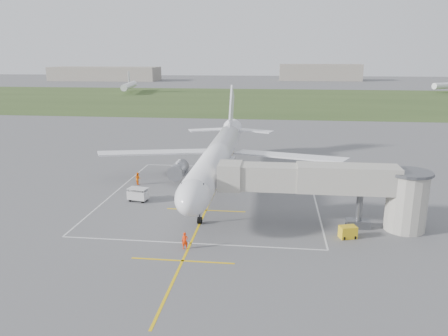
# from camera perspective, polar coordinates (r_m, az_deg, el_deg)

# --- Properties ---
(ground) EXTENTS (700.00, 700.00, 0.00)m
(ground) POSITION_cam_1_polar(r_m,az_deg,el_deg) (64.60, -0.97, -2.50)
(ground) COLOR #5A5A5D
(ground) RESTS_ON ground
(grass_strip) EXTENTS (700.00, 120.00, 0.02)m
(grass_strip) POSITION_cam_1_polar(r_m,az_deg,el_deg) (192.28, 4.34, 8.91)
(grass_strip) COLOR #344A20
(grass_strip) RESTS_ON ground
(apron_markings) EXTENTS (28.20, 60.00, 0.01)m
(apron_markings) POSITION_cam_1_polar(r_m,az_deg,el_deg) (59.12, -1.73, -4.14)
(apron_markings) COLOR yellow
(apron_markings) RESTS_ON ground
(airliner) EXTENTS (38.93, 46.75, 13.52)m
(airliner) POSITION_cam_1_polar(r_m,az_deg,el_deg) (64.17, -0.90, 1.44)
(airliner) COLOR white
(airliner) RESTS_ON ground
(jet_bridge) EXTENTS (23.40, 5.00, 7.20)m
(jet_bridge) POSITION_cam_1_polar(r_m,az_deg,el_deg) (50.28, 14.89, -2.38)
(jet_bridge) COLOR #AEA99D
(jet_bridge) RESTS_ON ground
(gpu_unit) EXTENTS (2.00, 1.64, 1.31)m
(gpu_unit) POSITION_cam_1_polar(r_m,az_deg,el_deg) (48.84, 15.87, -8.06)
(gpu_unit) COLOR yellow
(gpu_unit) RESTS_ON ground
(baggage_cart) EXTENTS (2.84, 2.04, 1.80)m
(baggage_cart) POSITION_cam_1_polar(r_m,az_deg,el_deg) (59.39, -11.15, -3.41)
(baggage_cart) COLOR silver
(baggage_cart) RESTS_ON ground
(ramp_worker_nose) EXTENTS (0.66, 0.45, 1.77)m
(ramp_worker_nose) POSITION_cam_1_polar(r_m,az_deg,el_deg) (44.55, -5.13, -9.46)
(ramp_worker_nose) COLOR #FF3408
(ramp_worker_nose) RESTS_ON ground
(ramp_worker_wing) EXTENTS (1.13, 1.15, 1.87)m
(ramp_worker_wing) POSITION_cam_1_polar(r_m,az_deg,el_deg) (66.89, -11.17, -1.35)
(ramp_worker_wing) COLOR orange
(ramp_worker_wing) RESTS_ON ground
(distant_hangars) EXTENTS (345.00, 49.00, 12.00)m
(distant_hangars) POSITION_cam_1_polar(r_m,az_deg,el_deg) (327.57, 2.58, 12.18)
(distant_hangars) COLOR gray
(distant_hangars) RESTS_ON ground
(distant_aircraft) EXTENTS (186.07, 48.90, 8.85)m
(distant_aircraft) POSITION_cam_1_polar(r_m,az_deg,el_deg) (231.43, 9.10, 10.62)
(distant_aircraft) COLOR white
(distant_aircraft) RESTS_ON ground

